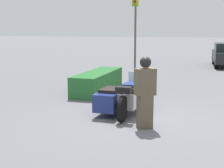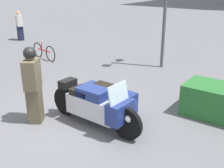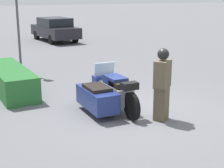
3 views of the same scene
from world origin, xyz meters
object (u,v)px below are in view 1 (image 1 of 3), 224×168
object	(u,v)px
hedge_bush_curbside	(98,82)
police_motorcycle	(122,97)
officer_rider	(145,91)
traffic_light_near	(135,28)

from	to	relation	value
hedge_bush_curbside	police_motorcycle	bearing A→B (deg)	-149.62
officer_rider	hedge_bush_curbside	distance (m)	5.21
officer_rider	traffic_light_near	distance (m)	7.17
hedge_bush_curbside	traffic_light_near	size ratio (longest dim) A/B	0.96
police_motorcycle	traffic_light_near	distance (m)	5.90
police_motorcycle	traffic_light_near	bearing A→B (deg)	11.53
traffic_light_near	hedge_bush_curbside	bearing A→B (deg)	-16.76
police_motorcycle	hedge_bush_curbside	world-z (taller)	police_motorcycle
police_motorcycle	hedge_bush_curbside	size ratio (longest dim) A/B	0.70
officer_rider	traffic_light_near	bearing A→B (deg)	-19.02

